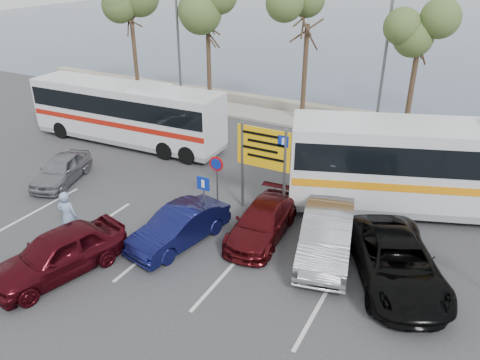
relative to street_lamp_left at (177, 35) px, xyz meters
The scene contains 24 objects.
ground 17.43m from the street_lamp_left, 53.51° to the right, with size 120.00×120.00×0.00m, color #333436.
kerb_strip 10.99m from the street_lamp_left, ahead, with size 44.00×2.40×0.15m, color gray.
seawall 11.16m from the street_lamp_left, 13.93° to the left, with size 48.00×0.80×0.60m, color gray.
sea 47.77m from the street_lamp_left, 77.86° to the left, with size 140.00×140.00×0.00m, color #43556B.
tree_far_left 4.38m from the street_lamp_left, behind, with size 3.20×3.20×7.60m.
tree_left 2.49m from the street_lamp_left, 13.51° to the left, with size 3.20×3.20×7.20m.
tree_mid 8.76m from the street_lamp_left, ahead, with size 3.20×3.20×8.00m.
tree_right 14.59m from the street_lamp_left, ahead, with size 3.20×3.20×7.40m.
street_lamp_left is the anchor object (origin of this frame).
street_lamp_right 13.00m from the street_lamp_left, ahead, with size 0.45×1.15×8.01m.
direction_sign 15.24m from the street_lamp_left, 43.17° to the right, with size 2.20×0.12×3.60m.
sign_no_stop 14.88m from the street_lamp_left, 49.83° to the right, with size 0.60×0.08×2.35m.
sign_parking 16.37m from the street_lamp_left, 52.40° to the right, with size 0.50×0.07×2.25m.
lane_markings 17.62m from the street_lamp_left, 58.61° to the right, with size 12.02×4.20×0.01m, color silver, non-canonical shape.
coach_bus_left 7.78m from the street_lamp_left, 78.53° to the right, with size 10.94×2.76×3.39m.
coach_bus_right 19.06m from the street_lamp_left, 21.86° to the right, with size 12.51×6.71×3.85m.
car_silver_a 12.97m from the street_lamp_left, 81.00° to the right, with size 1.46×3.62×1.23m, color gray.
car_blue 17.14m from the street_lamp_left, 55.70° to the right, with size 1.40×4.03×1.33m, color #0D1040.
car_maroon 17.31m from the street_lamp_left, 45.53° to the right, with size 1.71×4.19×1.22m, color #450B0F.
car_red 18.80m from the street_lamp_left, 67.64° to the right, with size 1.78×4.44×1.51m, color #420910.
suv_black 21.07m from the street_lamp_left, 36.73° to the right, with size 2.36×5.13×1.43m, color black.
car_silver_b 18.99m from the street_lamp_left, 40.25° to the right, with size 1.63×4.67×1.54m, color gray.
pedestrian_near 16.99m from the street_lamp_left, 69.15° to the right, with size 0.73×0.48×1.99m, color #849AC0.
pedestrian_far 16.71m from the street_lamp_left, 26.65° to the right, with size 0.88×0.68×1.81m, color #2E3545.
Camera 1 is at (7.88, -11.65, 9.40)m, focal length 35.00 mm.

